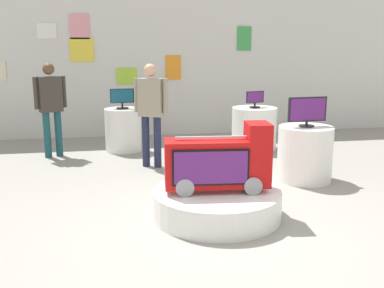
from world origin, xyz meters
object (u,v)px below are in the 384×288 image
(shopper_browsing_rear, at_px, (151,108))
(main_display_pedestal, at_px, (217,203))
(tv_on_center_rear, at_px, (307,111))
(display_pedestal_center_rear, at_px, (305,154))
(shopper_browsing_near_truck, at_px, (51,103))
(tv_on_left_rear, at_px, (255,99))
(display_pedestal_right_rear, at_px, (123,130))
(novelty_firetruck_tv, at_px, (219,163))
(display_pedestal_left_rear, at_px, (254,128))
(tv_on_right_rear, at_px, (122,98))

(shopper_browsing_rear, bearing_deg, main_display_pedestal, -76.65)
(main_display_pedestal, relative_size, tv_on_center_rear, 2.50)
(display_pedestal_center_rear, relative_size, shopper_browsing_near_truck, 0.48)
(tv_on_left_rear, relative_size, display_pedestal_center_rear, 0.45)
(tv_on_left_rear, distance_m, display_pedestal_right_rear, 2.53)
(display_pedestal_center_rear, relative_size, display_pedestal_right_rear, 1.00)
(novelty_firetruck_tv, distance_m, display_pedestal_left_rear, 3.58)
(display_pedestal_left_rear, xyz_separation_m, display_pedestal_right_rear, (-2.45, 0.28, 0.00))
(tv_on_center_rear, bearing_deg, tv_on_left_rear, 93.09)
(display_pedestal_left_rear, distance_m, shopper_browsing_rear, 2.31)
(tv_on_right_rear, distance_m, shopper_browsing_rear, 1.30)
(tv_on_right_rear, height_order, shopper_browsing_near_truck, shopper_browsing_near_truck)
(main_display_pedestal, distance_m, novelty_firetruck_tv, 0.48)
(main_display_pedestal, xyz_separation_m, display_pedestal_center_rear, (1.59, 1.18, 0.24))
(display_pedestal_center_rear, bearing_deg, tv_on_right_rear, 137.45)
(main_display_pedestal, bearing_deg, tv_on_right_rear, 105.48)
(tv_on_left_rear, bearing_deg, tv_on_right_rear, 173.42)
(display_pedestal_left_rear, bearing_deg, tv_on_left_rear, -104.71)
(display_pedestal_center_rear, xyz_separation_m, tv_on_right_rear, (-2.56, 2.35, 0.60))
(novelty_firetruck_tv, distance_m, tv_on_center_rear, 2.00)
(tv_on_right_rear, xyz_separation_m, shopper_browsing_rear, (0.43, -1.23, -0.02))
(tv_on_left_rear, distance_m, shopper_browsing_rear, 2.23)
(display_pedestal_left_rear, distance_m, tv_on_right_rear, 2.54)
(novelty_firetruck_tv, relative_size, tv_on_right_rear, 2.77)
(main_display_pedestal, relative_size, novelty_firetruck_tv, 1.22)
(display_pedestal_center_rear, relative_size, tv_on_center_rear, 1.35)
(main_display_pedestal, height_order, display_pedestal_center_rear, display_pedestal_center_rear)
(novelty_firetruck_tv, xyz_separation_m, tv_on_center_rear, (1.56, 1.19, 0.39))
(tv_on_left_rear, distance_m, tv_on_center_rear, 2.08)
(main_display_pedestal, relative_size, display_pedestal_right_rear, 1.85)
(novelty_firetruck_tv, relative_size, display_pedestal_center_rear, 1.51)
(tv_on_right_rear, bearing_deg, shopper_browsing_near_truck, -168.01)
(main_display_pedestal, height_order, display_pedestal_left_rear, display_pedestal_left_rear)
(display_pedestal_left_rear, bearing_deg, shopper_browsing_rear, -154.93)
(novelty_firetruck_tv, distance_m, shopper_browsing_rear, 2.42)
(main_display_pedestal, distance_m, tv_on_center_rear, 2.16)
(tv_on_left_rear, bearing_deg, tv_on_center_rear, -86.91)
(display_pedestal_right_rear, relative_size, tv_on_right_rear, 1.83)
(tv_on_left_rear, bearing_deg, display_pedestal_center_rear, -86.89)
(display_pedestal_left_rear, distance_m, tv_on_center_rear, 2.17)
(display_pedestal_right_rear, bearing_deg, shopper_browsing_near_truck, -167.83)
(tv_on_right_rear, height_order, shopper_browsing_rear, shopper_browsing_rear)
(tv_on_right_rear, distance_m, shopper_browsing_near_truck, 1.26)
(novelty_firetruck_tv, distance_m, tv_on_right_rear, 3.70)
(display_pedestal_right_rear, height_order, tv_on_right_rear, tv_on_right_rear)
(tv_on_left_rear, bearing_deg, novelty_firetruck_tv, -113.93)
(main_display_pedestal, bearing_deg, shopper_browsing_near_truck, 124.03)
(tv_on_right_rear, bearing_deg, display_pedestal_left_rear, -6.50)
(main_display_pedestal, relative_size, tv_on_left_rear, 4.09)
(shopper_browsing_rear, bearing_deg, shopper_browsing_near_truck, 149.92)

